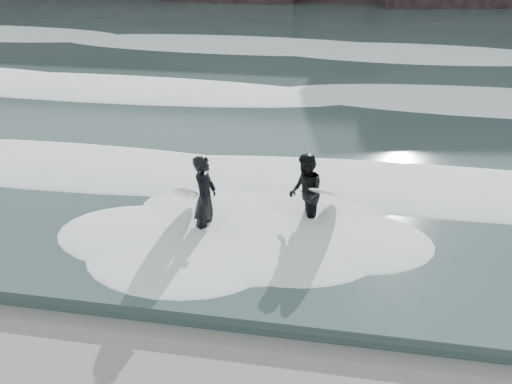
% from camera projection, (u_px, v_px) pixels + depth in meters
% --- Properties ---
extents(sea, '(90.00, 52.00, 0.30)m').
position_uv_depth(sea, '(322.00, 35.00, 32.46)').
color(sea, '#324543').
rests_on(sea, ground).
extents(foam_near, '(60.00, 3.20, 0.20)m').
position_uv_depth(foam_near, '(265.00, 167.00, 14.62)').
color(foam_near, white).
rests_on(foam_near, sea).
extents(foam_mid, '(60.00, 4.00, 0.24)m').
position_uv_depth(foam_mid, '(296.00, 93.00, 20.81)').
color(foam_mid, white).
rests_on(foam_mid, sea).
extents(foam_far, '(60.00, 4.80, 0.30)m').
position_uv_depth(foam_far, '(317.00, 44.00, 28.78)').
color(foam_far, white).
rests_on(foam_far, sea).
extents(surfer_left, '(1.03, 1.78, 1.88)m').
position_uv_depth(surfer_left, '(202.00, 198.00, 11.79)').
color(surfer_left, black).
rests_on(surfer_left, ground).
extents(surfer_right, '(1.30, 1.94, 1.75)m').
position_uv_depth(surfer_right, '(308.00, 193.00, 12.12)').
color(surfer_right, black).
rests_on(surfer_right, ground).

